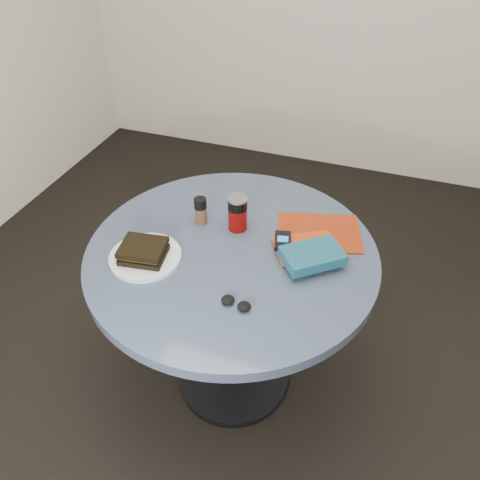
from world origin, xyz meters
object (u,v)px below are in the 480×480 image
(soda_can, at_px, (238,213))
(red_book, at_px, (306,248))
(table, at_px, (232,283))
(headphones, at_px, (236,303))
(pepper_grinder, at_px, (201,211))
(sandwich, at_px, (143,251))
(mp3_player, at_px, (283,241))
(plate, at_px, (145,257))
(novel, at_px, (313,256))
(magazine, at_px, (319,232))

(soda_can, height_order, red_book, soda_can)
(table, distance_m, headphones, 0.31)
(pepper_grinder, distance_m, red_book, 0.40)
(soda_can, xyz_separation_m, red_book, (0.26, -0.04, -0.05))
(red_book, distance_m, headphones, 0.35)
(sandwich, xyz_separation_m, mp3_player, (0.42, 0.21, -0.01))
(plate, relative_size, headphones, 2.36)
(table, xyz_separation_m, pepper_grinder, (-0.16, 0.11, 0.22))
(table, distance_m, plate, 0.34)
(soda_can, height_order, mp3_player, soda_can)
(sandwich, distance_m, soda_can, 0.36)
(table, xyz_separation_m, sandwich, (-0.26, -0.15, 0.20))
(soda_can, bearing_deg, novel, -20.05)
(novel, bearing_deg, pepper_grinder, 129.24)
(table, relative_size, soda_can, 7.67)
(table, distance_m, novel, 0.34)
(sandwich, relative_size, red_book, 0.77)
(table, xyz_separation_m, magazine, (0.26, 0.19, 0.17))
(pepper_grinder, bearing_deg, headphones, -53.44)
(pepper_grinder, height_order, magazine, pepper_grinder)
(soda_can, distance_m, red_book, 0.27)
(mp3_player, bearing_deg, table, -157.71)
(pepper_grinder, xyz_separation_m, red_book, (0.40, -0.03, -0.04))
(mp3_player, bearing_deg, soda_can, 163.65)
(novel, bearing_deg, table, 144.15)
(sandwich, height_order, mp3_player, sandwich)
(magazine, bearing_deg, sandwich, -162.33)
(novel, bearing_deg, soda_can, 121.73)
(novel, bearing_deg, headphones, -163.00)
(plate, bearing_deg, novel, 15.77)
(sandwich, height_order, headphones, sandwich)
(red_book, height_order, mp3_player, mp3_player)
(sandwich, height_order, red_book, sandwich)
(sandwich, bearing_deg, plate, 98.03)
(pepper_grinder, relative_size, headphones, 1.02)
(sandwich, distance_m, novel, 0.55)
(table, distance_m, sandwich, 0.36)
(plate, relative_size, novel, 1.25)
(soda_can, relative_size, novel, 0.68)
(sandwich, relative_size, headphones, 1.56)
(table, distance_m, mp3_player, 0.26)
(pepper_grinder, relative_size, magazine, 0.36)
(red_book, height_order, headphones, same)
(red_book, bearing_deg, mp3_player, 155.89)
(plate, distance_m, red_book, 0.54)
(plate, height_order, magazine, plate)
(sandwich, distance_m, mp3_player, 0.47)
(table, relative_size, novel, 5.22)
(table, bearing_deg, pepper_grinder, 145.65)
(sandwich, xyz_separation_m, red_book, (0.50, 0.22, -0.03))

